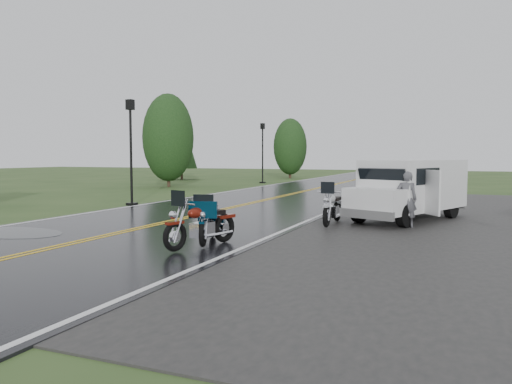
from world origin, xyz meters
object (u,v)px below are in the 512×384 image
at_px(person_at_van, 406,200).
at_px(lamp_post_far_left, 263,153).
at_px(motorcycle_teal, 203,224).
at_px(motorcycle_silver, 327,207).
at_px(van_white, 360,191).
at_px(lamp_post_near_left, 131,152).
at_px(motorcycle_red, 175,225).

distance_m(person_at_van, lamp_post_far_left, 23.13).
relative_size(person_at_van, lamp_post_far_left, 0.35).
xyz_separation_m(motorcycle_teal, motorcycle_silver, (1.71, 3.86, 0.04)).
height_order(van_white, lamp_post_near_left, lamp_post_near_left).
distance_m(motorcycle_red, motorcycle_teal, 0.72).
bearing_deg(person_at_van, van_white, -29.15).
bearing_deg(van_white, motorcycle_silver, -87.14).
distance_m(motorcycle_silver, lamp_post_near_left, 9.79).
relative_size(motorcycle_teal, motorcycle_silver, 0.93).
bearing_deg(motorcycle_red, lamp_post_near_left, 146.25).
height_order(motorcycle_teal, van_white, van_white).
relative_size(motorcycle_red, lamp_post_far_left, 0.47).
xyz_separation_m(motorcycle_red, lamp_post_far_left, (-8.15, 25.25, 1.59)).
bearing_deg(person_at_van, lamp_post_far_left, -66.95).
xyz_separation_m(motorcycle_red, van_white, (2.57, 6.12, 0.34)).
xyz_separation_m(motorcycle_red, motorcycle_teal, (0.29, 0.66, -0.05)).
xyz_separation_m(lamp_post_near_left, lamp_post_far_left, (-1.14, 17.21, 0.05)).
height_order(person_at_van, lamp_post_far_left, lamp_post_far_left).
relative_size(van_white, lamp_post_near_left, 1.13).
relative_size(motorcycle_teal, lamp_post_near_left, 0.45).
height_order(motorcycle_silver, person_at_van, person_at_van).
relative_size(motorcycle_silver, person_at_van, 1.33).
bearing_deg(van_white, lamp_post_near_left, -168.70).
distance_m(van_white, lamp_post_far_left, 21.96).
bearing_deg(motorcycle_red, lamp_post_far_left, 123.08).
xyz_separation_m(motorcycle_red, person_at_van, (3.97, 5.60, 0.16)).
relative_size(motorcycle_teal, lamp_post_far_left, 0.44).
bearing_deg(motorcycle_teal, person_at_van, 34.20).
bearing_deg(motorcycle_silver, lamp_post_far_left, 113.80).
distance_m(lamp_post_near_left, lamp_post_far_left, 17.25).
height_order(motorcycle_red, motorcycle_teal, motorcycle_red).
bearing_deg(lamp_post_far_left, motorcycle_silver, -63.93).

